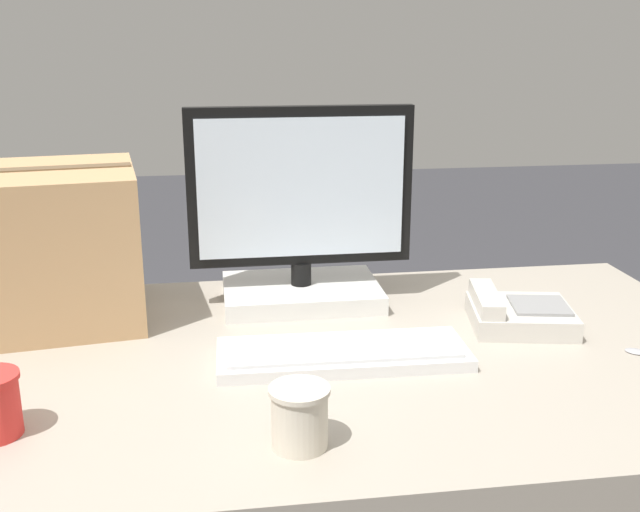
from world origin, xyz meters
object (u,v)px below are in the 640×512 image
at_px(paper_cup_right, 300,417).
at_px(cardboard_box, 49,245).
at_px(monitor, 301,228).
at_px(keyboard, 343,353).
at_px(desk_phone, 517,313).

xyz_separation_m(paper_cup_right, cardboard_box, (-0.44, 0.57, 0.11)).
bearing_deg(cardboard_box, monitor, 2.00).
xyz_separation_m(monitor, cardboard_box, (-0.51, -0.02, -0.01)).
height_order(keyboard, desk_phone, desk_phone).
distance_m(monitor, keyboard, 0.35).
bearing_deg(monitor, keyboard, -83.30).
xyz_separation_m(monitor, desk_phone, (0.41, -0.20, -0.14)).
height_order(keyboard, paper_cup_right, paper_cup_right).
height_order(monitor, cardboard_box, monitor).
relative_size(keyboard, paper_cup_right, 4.97).
bearing_deg(keyboard, cardboard_box, 153.05).
bearing_deg(keyboard, paper_cup_right, -110.45).
relative_size(keyboard, desk_phone, 2.00).
relative_size(monitor, desk_phone, 2.09).
distance_m(keyboard, paper_cup_right, 0.30).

